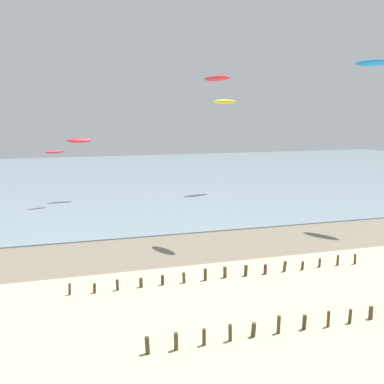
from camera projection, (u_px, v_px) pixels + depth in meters
The scene contains 9 objects.
wet_sand_strip at pixel (112, 255), 30.91m from camera, with size 120.00×7.44×0.01m, color #7A6D59.
sea at pixel (89, 178), 67.52m from camera, with size 160.00×70.00×0.10m, color gray.
groyne_mid at pixel (280, 326), 19.77m from camera, with size 14.01×0.34×0.88m.
groyne_far at pixel (227, 273), 26.48m from camera, with size 18.98×0.36×0.76m.
kite_aloft_1 at pixel (217, 78), 31.98m from camera, with size 2.67×0.86×0.43m, color red.
kite_aloft_2 at pixel (374, 63), 35.76m from camera, with size 3.22×1.03×0.51m, color #2384D1.
kite_aloft_3 at pixel (225, 102), 52.89m from camera, with size 3.53×1.13×0.57m, color yellow.
kite_aloft_4 at pixel (55, 152), 45.58m from camera, with size 2.00×0.64×0.32m, color red.
kite_aloft_5 at pixel (79, 140), 48.72m from camera, with size 2.83×0.91×0.45m, color red.
Camera 1 is at (-2.48, -6.48, 10.12)m, focal length 39.60 mm.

